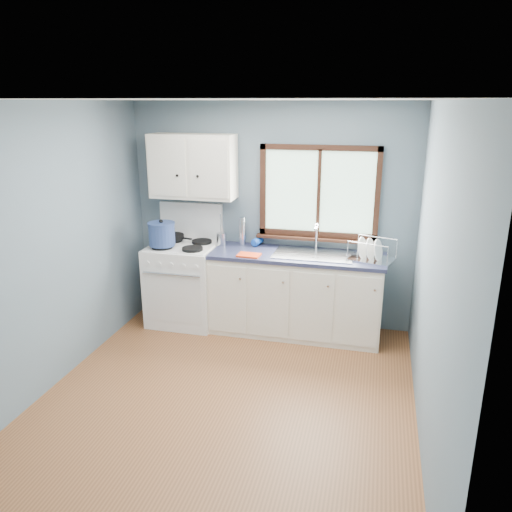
% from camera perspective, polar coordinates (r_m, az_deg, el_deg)
% --- Properties ---
extents(floor, '(3.20, 3.60, 0.02)m').
position_cam_1_polar(floor, '(4.53, -3.50, -16.27)').
color(floor, brown).
rests_on(floor, ground).
extents(ceiling, '(3.20, 3.60, 0.02)m').
position_cam_1_polar(ceiling, '(3.77, -4.23, 17.55)').
color(ceiling, white).
rests_on(ceiling, wall_back).
extents(wall_back, '(3.20, 0.02, 2.50)m').
position_cam_1_polar(wall_back, '(5.66, 1.73, 4.63)').
color(wall_back, slate).
rests_on(wall_back, ground).
extents(wall_front, '(3.20, 0.02, 2.50)m').
position_cam_1_polar(wall_front, '(2.46, -17.06, -13.81)').
color(wall_front, slate).
rests_on(wall_front, ground).
extents(wall_left, '(0.02, 3.60, 2.50)m').
position_cam_1_polar(wall_left, '(4.70, -22.87, 0.61)').
color(wall_left, slate).
rests_on(wall_left, ground).
extents(wall_right, '(0.02, 3.60, 2.50)m').
position_cam_1_polar(wall_right, '(3.82, 19.85, -2.71)').
color(wall_right, slate).
rests_on(wall_right, ground).
extents(gas_range, '(0.76, 0.69, 1.36)m').
position_cam_1_polar(gas_range, '(5.84, -8.21, -2.89)').
color(gas_range, white).
rests_on(gas_range, floor).
extents(base_cabinets, '(1.85, 0.60, 0.88)m').
position_cam_1_polar(base_cabinets, '(5.55, 4.55, -4.78)').
color(base_cabinets, white).
rests_on(base_cabinets, floor).
extents(countertop, '(1.89, 0.64, 0.04)m').
position_cam_1_polar(countertop, '(5.38, 4.67, 0.06)').
color(countertop, '#1F233D').
rests_on(countertop, base_cabinets).
extents(sink, '(0.84, 0.46, 0.44)m').
position_cam_1_polar(sink, '(5.37, 6.55, -0.50)').
color(sink, silver).
rests_on(sink, countertop).
extents(window, '(1.36, 0.10, 1.03)m').
position_cam_1_polar(window, '(5.49, 7.17, 6.51)').
color(window, '#9EC6A8').
rests_on(window, wall_back).
extents(upper_cabinets, '(0.95, 0.35, 0.70)m').
position_cam_1_polar(upper_cabinets, '(5.63, -7.24, 10.12)').
color(upper_cabinets, white).
rests_on(upper_cabinets, wall_back).
extents(skillet, '(0.41, 0.31, 0.05)m').
position_cam_1_polar(skillet, '(5.87, -9.47, 2.20)').
color(skillet, black).
rests_on(skillet, gas_range).
extents(stockpot, '(0.36, 0.36, 0.29)m').
position_cam_1_polar(stockpot, '(5.60, -10.72, 2.52)').
color(stockpot, navy).
rests_on(stockpot, gas_range).
extents(utensil_crock, '(0.13, 0.13, 0.36)m').
position_cam_1_polar(utensil_crock, '(5.68, -3.96, 1.98)').
color(utensil_crock, silver).
rests_on(utensil_crock, countertop).
extents(thermos, '(0.09, 0.09, 0.32)m').
position_cam_1_polar(thermos, '(5.64, -1.57, 2.84)').
color(thermos, silver).
rests_on(thermos, countertop).
extents(soap_bottle, '(0.11, 0.11, 0.24)m').
position_cam_1_polar(soap_bottle, '(5.57, -0.26, 2.19)').
color(soap_bottle, '#1241A8').
rests_on(soap_bottle, countertop).
extents(dish_towel, '(0.25, 0.18, 0.02)m').
position_cam_1_polar(dish_towel, '(5.29, -0.82, 0.11)').
color(dish_towel, red).
rests_on(dish_towel, countertop).
extents(dish_rack, '(0.52, 0.45, 0.23)m').
position_cam_1_polar(dish_rack, '(5.28, 13.01, 0.20)').
color(dish_rack, silver).
rests_on(dish_rack, countertop).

